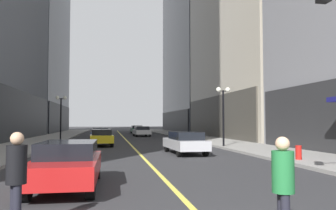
{
  "coord_description": "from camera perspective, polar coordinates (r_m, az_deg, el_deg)",
  "views": [
    {
      "loc": [
        -1.82,
        -3.12,
        1.89
      ],
      "look_at": [
        4.65,
        33.32,
        3.78
      ],
      "focal_mm": 35.71,
      "sensor_mm": 36.0,
      "label": 1
    }
  ],
  "objects": [
    {
      "name": "ground_plane",
      "position": [
        38.21,
        -7.37,
        -5.73
      ],
      "size": [
        200.0,
        200.0,
        0.0
      ],
      "primitive_type": "plane",
      "color": "#2D2D30"
    },
    {
      "name": "sidewalk_left",
      "position": [
        38.7,
        -19.72,
        -5.44
      ],
      "size": [
        4.5,
        78.0,
        0.15
      ],
      "primitive_type": "cube",
      "color": "gray",
      "rests_on": "ground"
    },
    {
      "name": "fire_hydrant_right",
      "position": [
        16.83,
        21.4,
        -7.81
      ],
      "size": [
        0.28,
        0.28,
        0.8
      ],
      "primitive_type": "cylinder",
      "color": "red",
      "rests_on": "ground"
    },
    {
      "name": "building_right_far",
      "position": [
        67.11,
        5.45,
        9.57
      ],
      "size": [
        10.77,
        26.0,
        32.92
      ],
      "color": "#4C515B",
      "rests_on": "ground"
    },
    {
      "name": "car_white",
      "position": [
        44.4,
        -4.54,
        -4.42
      ],
      "size": [
        2.13,
        4.67,
        1.32
      ],
      "color": "silver",
      "rests_on": "ground"
    },
    {
      "name": "pedestrian_in_black_coat",
      "position": [
        6.39,
        -24.47,
        -10.66
      ],
      "size": [
        0.46,
        0.46,
        1.72
      ],
      "color": "black",
      "rests_on": "ground"
    },
    {
      "name": "car_green",
      "position": [
        55.05,
        -5.39,
        -4.12
      ],
      "size": [
        1.83,
        4.22,
        1.32
      ],
      "color": "#196038",
      "rests_on": "ground"
    },
    {
      "name": "street_lamp_right_mid",
      "position": [
        24.67,
        9.41,
        0.29
      ],
      "size": [
        1.06,
        0.36,
        4.43
      ],
      "color": "black",
      "rests_on": "ground"
    },
    {
      "name": "pedestrian_in_green_parka",
      "position": [
        5.56,
        19.06,
        -12.33
      ],
      "size": [
        0.4,
        0.4,
        1.67
      ],
      "color": "black",
      "rests_on": "ground"
    },
    {
      "name": "lane_centre_stripe",
      "position": [
        38.21,
        -7.37,
        -5.72
      ],
      "size": [
        0.16,
        70.0,
        0.01
      ],
      "primitive_type": "cube",
      "color": "#E5D64C",
      "rests_on": "ground"
    },
    {
      "name": "street_lamp_left_far",
      "position": [
        33.98,
        -17.81,
        -0.47
      ],
      "size": [
        1.06,
        0.36,
        4.43
      ],
      "color": "black",
      "rests_on": "ground"
    },
    {
      "name": "car_yellow",
      "position": [
        27.07,
        -11.3,
        -5.35
      ],
      "size": [
        1.91,
        4.38,
        1.32
      ],
      "color": "yellow",
      "rests_on": "ground"
    },
    {
      "name": "car_blue",
      "position": [
        35.92,
        -11.37,
        -4.73
      ],
      "size": [
        1.9,
        4.8,
        1.32
      ],
      "color": "navy",
      "rests_on": "ground"
    },
    {
      "name": "car_silver",
      "position": [
        19.91,
        2.93,
        -6.29
      ],
      "size": [
        1.92,
        4.63,
        1.32
      ],
      "color": "#B7B7BC",
      "rests_on": "ground"
    },
    {
      "name": "car_red",
      "position": [
        10.19,
        -16.75,
        -9.42
      ],
      "size": [
        1.8,
        4.36,
        1.32
      ],
      "color": "#B21919",
      "rests_on": "ground"
    },
    {
      "name": "sidewalk_right",
      "position": [
        39.47,
        4.74,
        -5.54
      ],
      "size": [
        4.5,
        78.0,
        0.15
      ],
      "primitive_type": "cube",
      "color": "gray",
      "rests_on": "ground"
    }
  ]
}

